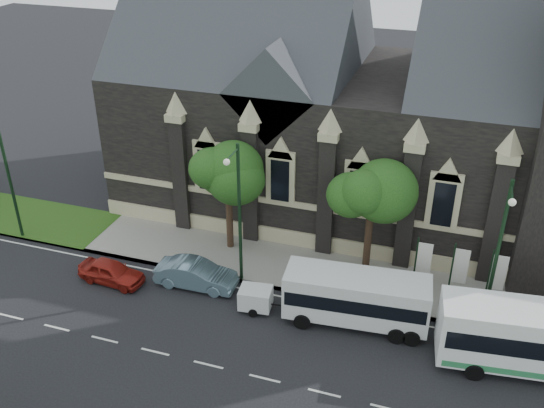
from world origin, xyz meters
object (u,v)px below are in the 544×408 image
at_px(banner_flag_left, 421,263).
at_px(sedan, 196,274).
at_px(street_lamp_near, 498,251).
at_px(tree_walk_right, 377,188).
at_px(street_lamp_mid, 238,208).
at_px(street_lamp_far, 5,170).
at_px(banner_flag_center, 457,269).
at_px(shuttle_bus, 357,296).
at_px(tree_walk_left, 232,169).
at_px(box_trailer, 256,298).
at_px(banner_flag_right, 495,276).
at_px(car_far_red, 111,272).

xyz_separation_m(banner_flag_left, sedan, (-12.65, -3.06, -1.57)).
bearing_deg(street_lamp_near, tree_walk_right, 151.94).
bearing_deg(street_lamp_mid, street_lamp_far, 180.00).
bearing_deg(banner_flag_center, shuttle_bus, -145.93).
height_order(tree_walk_left, banner_flag_center, tree_walk_left).
bearing_deg(banner_flag_left, tree_walk_left, 171.98).
bearing_deg(street_lamp_mid, box_trailer, -50.61).
xyz_separation_m(banner_flag_left, shuttle_bus, (-2.97, -3.36, -0.66)).
relative_size(tree_walk_left, street_lamp_far, 0.85).
bearing_deg(tree_walk_right, banner_flag_center, -18.64).
bearing_deg(banner_flag_left, banner_flag_center, 0.00).
distance_m(tree_walk_right, tree_walk_left, 9.01).
bearing_deg(street_lamp_far, sedan, -4.84).
relative_size(banner_flag_center, banner_flag_right, 1.00).
distance_m(tree_walk_right, box_trailer, 9.39).
bearing_deg(street_lamp_far, shuttle_bus, -3.56).
distance_m(banner_flag_center, box_trailer, 11.39).
distance_m(street_lamp_mid, car_far_red, 8.93).
height_order(banner_flag_left, box_trailer, banner_flag_left).
xyz_separation_m(street_lamp_near, car_far_red, (-21.39, -2.38, -4.41)).
relative_size(banner_flag_center, shuttle_bus, 0.50).
xyz_separation_m(banner_flag_left, banner_flag_right, (4.00, 0.00, 0.00)).
relative_size(banner_flag_center, sedan, 0.81).
height_order(street_lamp_mid, banner_flag_left, street_lamp_mid).
xyz_separation_m(street_lamp_near, banner_flag_center, (-1.71, 1.91, -2.73)).
height_order(street_lamp_mid, banner_flag_right, street_lamp_mid).
relative_size(banner_flag_center, car_far_red, 0.97).
bearing_deg(street_lamp_far, street_lamp_near, 0.00).
height_order(street_lamp_mid, shuttle_bus, street_lamp_mid).
bearing_deg(car_far_red, street_lamp_mid, -67.99).
bearing_deg(shuttle_bus, sedan, 173.32).
distance_m(street_lamp_far, shuttle_bus, 23.61).
height_order(street_lamp_far, shuttle_bus, street_lamp_far).
height_order(box_trailer, car_far_red, car_far_red).
height_order(banner_flag_left, banner_flag_center, same).
xyz_separation_m(tree_walk_right, banner_flag_right, (7.08, -1.71, -3.43)).
bearing_deg(shuttle_bus, banner_flag_right, 20.82).
distance_m(street_lamp_mid, shuttle_bus, 8.20).
bearing_deg(street_lamp_near, car_far_red, -173.66).
xyz_separation_m(banner_flag_center, car_far_red, (-19.68, -4.28, -1.68)).
bearing_deg(sedan, shuttle_bus, -93.66).
relative_size(street_lamp_near, street_lamp_far, 1.00).
distance_m(banner_flag_left, box_trailer, 9.57).
height_order(tree_walk_right, banner_flag_right, tree_walk_right).
relative_size(street_lamp_near, sedan, 1.82).
relative_size(street_lamp_near, banner_flag_center, 2.25).
relative_size(tree_walk_left, sedan, 1.55).
bearing_deg(shuttle_bus, banner_flag_center, 29.15).
xyz_separation_m(street_lamp_far, banner_flag_center, (28.29, 1.91, -2.73)).
xyz_separation_m(banner_flag_left, box_trailer, (-8.52, -4.06, -1.59)).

